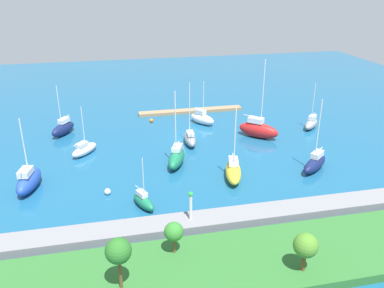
% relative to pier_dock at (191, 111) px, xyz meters
% --- Properties ---
extents(water, '(160.00, 160.00, 0.00)m').
position_rel_pier_dock_xyz_m(water, '(4.44, 14.67, -0.32)').
color(water, '#19567F').
rests_on(water, ground).
extents(pier_dock, '(23.29, 2.17, 0.65)m').
position_rel_pier_dock_xyz_m(pier_dock, '(0.00, 0.00, 0.00)').
color(pier_dock, '#997A56').
rests_on(pier_dock, ground).
extents(breakwater, '(72.70, 3.55, 1.26)m').
position_rel_pier_dock_xyz_m(breakwater, '(4.44, 43.75, 0.31)').
color(breakwater, gray).
rests_on(breakwater, ground).
extents(shoreline_park, '(59.13, 10.41, 1.04)m').
position_rel_pier_dock_xyz_m(shoreline_park, '(4.44, 51.88, 0.20)').
color(shoreline_park, '#2D6B2D').
rests_on(shoreline_park, ground).
extents(harbor_beacon, '(0.56, 0.56, 3.73)m').
position_rel_pier_dock_xyz_m(harbor_beacon, '(9.49, 43.75, 3.09)').
color(harbor_beacon, silver).
rests_on(harbor_beacon, breakwater).
extents(park_tree_midwest, '(2.48, 2.48, 4.22)m').
position_rel_pier_dock_xyz_m(park_tree_midwest, '(0.37, 54.75, 3.64)').
color(park_tree_midwest, brown).
rests_on(park_tree_midwest, shoreline_park).
extents(park_tree_east, '(2.47, 2.47, 5.43)m').
position_rel_pier_dock_xyz_m(park_tree_east, '(18.30, 53.27, 4.85)').
color(park_tree_east, brown).
rests_on(park_tree_east, shoreline_park).
extents(park_tree_center, '(2.07, 2.07, 3.67)m').
position_rel_pier_dock_xyz_m(park_tree_center, '(12.49, 49.24, 3.32)').
color(park_tree_center, brown).
rests_on(park_tree_center, shoreline_park).
extents(sailboat_white_outer_mooring, '(5.08, 5.62, 8.45)m').
position_rel_pier_dock_xyz_m(sailboat_white_outer_mooring, '(22.67, 18.61, 0.65)').
color(sailboat_white_outer_mooring, white).
rests_on(sailboat_white_outer_mooring, water).
extents(sailboat_navy_off_beacon, '(6.63, 5.91, 11.66)m').
position_rel_pier_dock_xyz_m(sailboat_navy_off_beacon, '(-12.91, 32.56, 0.89)').
color(sailboat_navy_off_beacon, '#141E4C').
rests_on(sailboat_navy_off_beacon, water).
extents(sailboat_green_far_south, '(4.77, 7.55, 12.44)m').
position_rel_pier_dock_xyz_m(sailboat_green_far_south, '(7.99, 26.08, 1.05)').
color(sailboat_green_far_south, '#19724C').
rests_on(sailboat_green_far_south, water).
extents(sailboat_gray_inner_mooring, '(2.25, 6.28, 11.36)m').
position_rel_pier_dock_xyz_m(sailboat_gray_inner_mooring, '(4.06, 18.04, 0.81)').
color(sailboat_gray_inner_mooring, gray).
rests_on(sailboat_gray_inner_mooring, water).
extents(sailboat_yellow_center_basin, '(4.16, 7.86, 11.24)m').
position_rel_pier_dock_xyz_m(sailboat_yellow_center_basin, '(0.49, 32.47, 0.92)').
color(sailboat_yellow_center_basin, yellow).
rests_on(sailboat_yellow_center_basin, water).
extents(sailboat_blue_near_pier, '(3.89, 7.52, 10.61)m').
position_rel_pier_dock_xyz_m(sailboat_blue_near_pier, '(30.03, 29.46, 1.12)').
color(sailboat_blue_near_pier, '#2347B2').
rests_on(sailboat_blue_near_pier, water).
extents(sailboat_red_lone_south, '(7.38, 7.15, 14.80)m').
position_rel_pier_dock_xyz_m(sailboat_red_lone_south, '(-9.26, 17.50, 1.29)').
color(sailboat_red_lone_south, red).
rests_on(sailboat_red_lone_south, water).
extents(sailboat_white_west_end, '(5.18, 6.13, 8.94)m').
position_rel_pier_dock_xyz_m(sailboat_white_west_end, '(-0.68, 7.87, 0.88)').
color(sailboat_white_west_end, white).
rests_on(sailboat_white_west_end, water).
extents(sailboat_navy_lone_north, '(5.07, 6.47, 9.72)m').
position_rel_pier_dock_xyz_m(sailboat_navy_lone_north, '(26.87, 8.10, 0.97)').
color(sailboat_navy_lone_north, '#141E4C').
rests_on(sailboat_navy_lone_north, water).
extents(sailboat_green_east_end, '(3.27, 4.88, 7.25)m').
position_rel_pier_dock_xyz_m(sailboat_green_east_end, '(14.57, 37.76, 0.57)').
color(sailboat_green_east_end, '#19724C').
rests_on(sailboat_green_east_end, water).
extents(sailboat_gray_far_north, '(5.28, 5.31, 9.46)m').
position_rel_pier_dock_xyz_m(sailboat_gray_far_north, '(-21.45, 15.18, 0.73)').
color(sailboat_gray_far_north, gray).
rests_on(sailboat_gray_far_north, water).
extents(mooring_buoy_orange, '(0.80, 0.80, 0.80)m').
position_rel_pier_dock_xyz_m(mooring_buoy_orange, '(9.46, 4.70, 0.08)').
color(mooring_buoy_orange, orange).
rests_on(mooring_buoy_orange, water).
extents(mooring_buoy_white, '(0.90, 0.90, 0.90)m').
position_rel_pier_dock_xyz_m(mooring_buoy_white, '(19.16, 33.34, 0.13)').
color(mooring_buoy_white, white).
rests_on(mooring_buoy_white, water).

